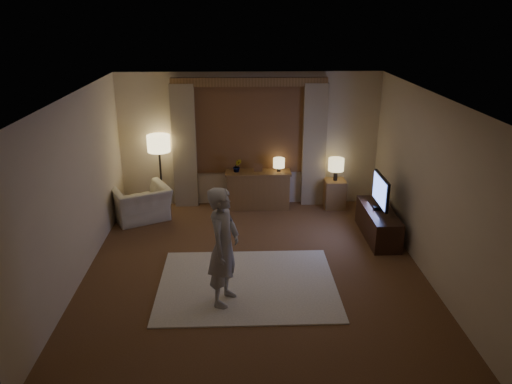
{
  "coord_description": "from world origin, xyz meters",
  "views": [
    {
      "loc": [
        -0.22,
        -6.64,
        3.69
      ],
      "look_at": [
        0.05,
        0.6,
        1.02
      ],
      "focal_mm": 35.0,
      "sensor_mm": 36.0,
      "label": 1
    }
  ],
  "objects_px": {
    "armchair": "(141,203)",
    "side_table": "(334,194)",
    "tv_stand": "(378,223)",
    "sideboard": "(258,190)",
    "person": "(224,247)"
  },
  "relations": [
    {
      "from": "armchair",
      "to": "side_table",
      "type": "relative_size",
      "value": 1.74
    },
    {
      "from": "tv_stand",
      "to": "person",
      "type": "distance_m",
      "value": 3.27
    },
    {
      "from": "tv_stand",
      "to": "person",
      "type": "height_order",
      "value": "person"
    },
    {
      "from": "sideboard",
      "to": "armchair",
      "type": "height_order",
      "value": "sideboard"
    },
    {
      "from": "armchair",
      "to": "side_table",
      "type": "bearing_deg",
      "value": 159.94
    },
    {
      "from": "sideboard",
      "to": "tv_stand",
      "type": "bearing_deg",
      "value": -35.67
    },
    {
      "from": "armchair",
      "to": "person",
      "type": "xyz_separation_m",
      "value": [
        1.6,
        -2.85,
        0.51
      ]
    },
    {
      "from": "side_table",
      "to": "tv_stand",
      "type": "bearing_deg",
      "value": -70.32
    },
    {
      "from": "sideboard",
      "to": "armchair",
      "type": "relative_size",
      "value": 1.23
    },
    {
      "from": "armchair",
      "to": "tv_stand",
      "type": "xyz_separation_m",
      "value": [
        4.17,
        -0.9,
        -0.07
      ]
    },
    {
      "from": "side_table",
      "to": "tv_stand",
      "type": "distance_m",
      "value": 1.46
    },
    {
      "from": "armchair",
      "to": "person",
      "type": "relative_size",
      "value": 0.61
    },
    {
      "from": "side_table",
      "to": "tv_stand",
      "type": "height_order",
      "value": "side_table"
    },
    {
      "from": "armchair",
      "to": "side_table",
      "type": "distance_m",
      "value": 3.71
    },
    {
      "from": "sideboard",
      "to": "armchair",
      "type": "distance_m",
      "value": 2.24
    }
  ]
}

